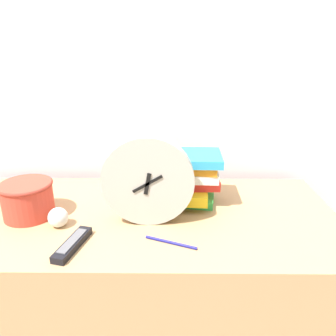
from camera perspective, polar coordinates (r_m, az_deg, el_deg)
wall_back at (r=1.31m, az=-4.79°, el=19.93°), size 6.00×0.04×2.40m
desk at (r=1.29m, az=-5.12°, el=-21.74°), size 1.31×0.59×0.70m
desk_clock at (r=0.97m, az=-3.51°, el=-2.27°), size 0.28×0.05×0.28m
book_stack at (r=1.12m, az=3.03°, el=-1.44°), size 0.25×0.21×0.18m
basket at (r=1.13m, az=-23.29°, el=-4.82°), size 0.17×0.17×0.11m
tv_remote at (r=0.94m, az=-16.29°, el=-12.59°), size 0.07×0.16×0.02m
crumpled_paper_ball at (r=1.05m, az=-18.59°, el=-8.15°), size 0.06×0.06×0.06m
pen at (r=0.93m, az=0.50°, el=-12.84°), size 0.14×0.06×0.01m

